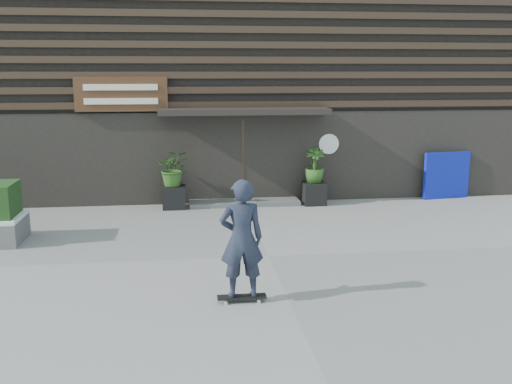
{
  "coord_description": "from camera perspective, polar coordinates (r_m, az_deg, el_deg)",
  "views": [
    {
      "loc": [
        -1.59,
        -10.9,
        3.59
      ],
      "look_at": [
        -0.12,
        0.98,
        1.1
      ],
      "focal_mm": 40.88,
      "sensor_mm": 36.0,
      "label": 1
    }
  ],
  "objects": [
    {
      "name": "ground",
      "position": [
        11.59,
        1.21,
        -6.3
      ],
      "size": [
        80.0,
        80.0,
        0.0
      ],
      "primitive_type": "plane",
      "color": "gray",
      "rests_on": "ground"
    },
    {
      "name": "entrance_step",
      "position": [
        15.98,
        -1.15,
        -1.01
      ],
      "size": [
        3.0,
        0.8,
        0.12
      ],
      "primitive_type": "cube",
      "color": "#4F4F4C",
      "rests_on": "ground"
    },
    {
      "name": "planter_pot_left",
      "position": [
        15.65,
        -8.01,
        -0.5
      ],
      "size": [
        0.6,
        0.6,
        0.6
      ],
      "primitive_type": "cube",
      "color": "black",
      "rests_on": "ground"
    },
    {
      "name": "bamboo_left",
      "position": [
        15.51,
        -8.1,
        2.32
      ],
      "size": [
        0.86,
        0.75,
        0.96
      ],
      "primitive_type": "imported",
      "color": "#2D591E",
      "rests_on": "planter_pot_left"
    },
    {
      "name": "planter_pot_right",
      "position": [
        16.03,
        5.69,
        -0.14
      ],
      "size": [
        0.6,
        0.6,
        0.6
      ],
      "primitive_type": "cube",
      "color": "black",
      "rests_on": "ground"
    },
    {
      "name": "bamboo_right",
      "position": [
        15.89,
        5.75,
        2.61
      ],
      "size": [
        0.54,
        0.54,
        0.96
      ],
      "primitive_type": "imported",
      "color": "#2D591E",
      "rests_on": "planter_pot_right"
    },
    {
      "name": "blue_tarp",
      "position": [
        17.52,
        18.14,
        1.56
      ],
      "size": [
        1.42,
        0.35,
        1.33
      ],
      "primitive_type": "cube",
      "rotation": [
        0.0,
        0.0,
        0.16
      ],
      "color": "#0C17A6",
      "rests_on": "ground"
    },
    {
      "name": "building",
      "position": [
        20.92,
        -2.75,
        12.84
      ],
      "size": [
        18.0,
        11.0,
        8.0
      ],
      "color": "black",
      "rests_on": "ground"
    },
    {
      "name": "skateboarder",
      "position": [
        9.07,
        -1.43,
        -4.63
      ],
      "size": [
        0.78,
        0.48,
        1.98
      ],
      "color": "black",
      "rests_on": "ground"
    }
  ]
}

